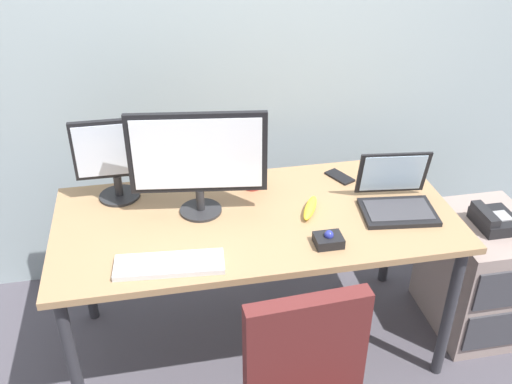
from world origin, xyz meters
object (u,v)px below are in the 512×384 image
(laptop, at_px, (396,197))
(coffee_mug, at_px, (252,176))
(monitor_side, at_px, (114,156))
(file_cabinet, at_px, (479,274))
(monitor_main, at_px, (198,158))
(trackball_mouse, at_px, (328,240))
(banana, at_px, (310,208))
(keyboard, at_px, (169,264))
(cell_phone, at_px, (340,177))
(desk_phone, at_px, (494,220))

(laptop, bearing_deg, coffee_mug, 152.88)
(monitor_side, bearing_deg, coffee_mug, -2.16)
(file_cabinet, height_order, monitor_main, monitor_main)
(monitor_main, distance_m, laptop, 0.87)
(trackball_mouse, height_order, banana, trackball_mouse)
(monitor_side, height_order, keyboard, monitor_side)
(laptop, height_order, banana, laptop)
(trackball_mouse, bearing_deg, coffee_mug, 113.15)
(file_cabinet, bearing_deg, monitor_main, 174.53)
(monitor_main, xyz_separation_m, keyboard, (-0.16, -0.35, -0.25))
(monitor_main, height_order, banana, monitor_main)
(trackball_mouse, bearing_deg, banana, 91.92)
(monitor_main, xyz_separation_m, cell_phone, (0.68, 0.17, -0.26))
(keyboard, height_order, banana, banana)
(monitor_side, relative_size, banana, 1.98)
(monitor_main, relative_size, laptop, 1.67)
(desk_phone, bearing_deg, banana, 176.40)
(desk_phone, relative_size, coffee_mug, 1.86)
(keyboard, relative_size, trackball_mouse, 3.82)
(coffee_mug, relative_size, cell_phone, 0.76)
(cell_phone, bearing_deg, laptop, -88.42)
(banana, bearing_deg, cell_phone, 49.85)
(monitor_main, xyz_separation_m, laptop, (0.83, -0.13, -0.21))
(file_cabinet, distance_m, desk_phone, 0.33)
(file_cabinet, xyz_separation_m, banana, (-0.87, 0.04, 0.47))
(laptop, bearing_deg, monitor_side, 164.91)
(file_cabinet, distance_m, trackball_mouse, 1.01)
(desk_phone, bearing_deg, file_cabinet, 63.22)
(cell_phone, bearing_deg, coffee_mug, 154.52)
(trackball_mouse, bearing_deg, monitor_side, 147.49)
(monitor_main, bearing_deg, coffee_mug, 32.62)
(coffee_mug, xyz_separation_m, banana, (0.20, -0.25, -0.03))
(file_cabinet, height_order, trackball_mouse, trackball_mouse)
(file_cabinet, bearing_deg, keyboard, -171.36)
(file_cabinet, xyz_separation_m, monitor_side, (-1.68, 0.32, 0.65))
(keyboard, distance_m, cell_phone, 0.99)
(monitor_side, relative_size, coffee_mug, 3.50)
(keyboard, distance_m, coffee_mug, 0.67)
(desk_phone, height_order, banana, banana)
(desk_phone, relative_size, banana, 1.05)
(laptop, relative_size, banana, 1.79)
(file_cabinet, xyz_separation_m, cell_phone, (-0.65, 0.30, 0.45))
(desk_phone, distance_m, coffee_mug, 1.12)
(monitor_main, height_order, keyboard, monitor_main)
(desk_phone, distance_m, laptop, 0.52)
(monitor_side, bearing_deg, file_cabinet, -10.65)
(monitor_side, distance_m, laptop, 1.23)
(monitor_main, height_order, coffee_mug, monitor_main)
(desk_phone, xyz_separation_m, monitor_main, (-1.33, 0.14, 0.38))
(coffee_mug, bearing_deg, trackball_mouse, -66.85)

